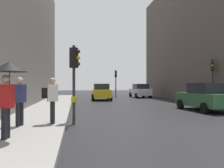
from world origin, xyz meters
TOP-DOWN VIEW (x-y plane):
  - sidewalk_kerb at (-7.10, 6.00)m, footprint 2.80×40.00m
  - traffic_light_mid_street at (5.39, 9.47)m, footprint 0.36×0.44m
  - traffic_light_near_right at (-5.38, 2.42)m, footprint 0.45×0.34m
  - traffic_light_far_median at (-0.31, 21.53)m, footprint 0.24×0.43m
  - car_white_compact at (2.84, 21.36)m, footprint 2.14×4.26m
  - car_yellow_taxi at (-2.63, 17.34)m, footprint 2.13×4.26m
  - car_green_estate at (2.73, 6.15)m, footprint 2.23×4.31m
  - pedestrian_with_umbrella at (-7.17, -0.54)m, footprint 1.00×1.00m
  - pedestrian_with_grey_backpack at (-7.39, 1.51)m, footprint 0.66×0.47m
  - pedestrian_with_black_backpack at (-6.26, 1.86)m, footprint 0.64×0.40m

SIDE VIEW (x-z plane):
  - sidewalk_kerb at x=-7.10m, z-range 0.00..0.16m
  - car_white_compact at x=2.84m, z-range 0.00..1.76m
  - car_yellow_taxi at x=-2.63m, z-range 0.00..1.76m
  - car_green_estate at x=2.73m, z-range 0.00..1.76m
  - pedestrian_with_grey_backpack at x=-7.39m, z-range 0.28..2.05m
  - pedestrian_with_black_backpack at x=-6.26m, z-range 0.28..2.05m
  - pedestrian_with_umbrella at x=-7.17m, z-range 0.77..2.91m
  - traffic_light_near_right at x=-5.38m, z-range 0.63..3.93m
  - traffic_light_far_median at x=-0.31m, z-range 0.67..4.21m
  - traffic_light_mid_street at x=5.39m, z-range 0.70..4.39m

